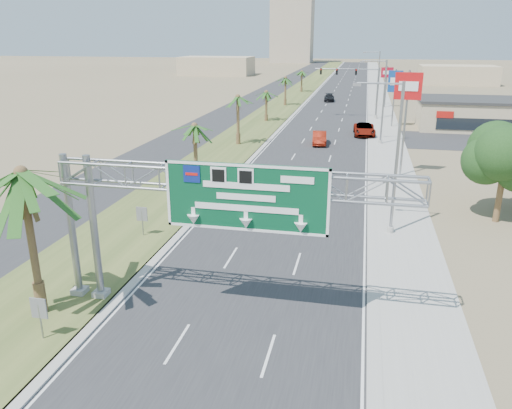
{
  "coord_description": "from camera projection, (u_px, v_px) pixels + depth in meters",
  "views": [
    {
      "loc": [
        5.18,
        -10.36,
        12.6
      ],
      "look_at": [
        -0.01,
        13.94,
        4.2
      ],
      "focal_mm": 35.0,
      "sensor_mm": 36.0,
      "label": 1
    }
  ],
  "objects": [
    {
      "name": "streetlight_mid",
      "position": [
        381.0,
        106.0,
        59.89
      ],
      "size": [
        3.27,
        0.44,
        10.0
      ],
      "color": "gray",
      "rests_on": "ground"
    },
    {
      "name": "palm_row_b",
      "position": [
        195.0,
        127.0,
        44.62
      ],
      "size": [
        3.99,
        3.99,
        5.95
      ],
      "color": "brown",
      "rests_on": "ground"
    },
    {
      "name": "store_building",
      "position": [
        484.0,
        115.0,
        70.81
      ],
      "size": [
        18.0,
        10.0,
        4.0
      ],
      "primitive_type": "cube",
      "color": "tan",
      "rests_on": "ground"
    },
    {
      "name": "pole_sign_red_far",
      "position": [
        387.0,
        75.0,
        90.96
      ],
      "size": [
        2.2,
        0.85,
        7.45
      ],
      "color": "gray",
      "rests_on": "ground"
    },
    {
      "name": "sign_gantry",
      "position": [
        214.0,
        192.0,
        22.12
      ],
      "size": [
        16.75,
        1.24,
        7.5
      ],
      "color": "gray",
      "rests_on": "ground"
    },
    {
      "name": "median_signback_a",
      "position": [
        39.0,
        311.0,
        21.29
      ],
      "size": [
        0.75,
        0.08,
        2.08
      ],
      "color": "gray",
      "rests_on": "ground"
    },
    {
      "name": "tower_distant",
      "position": [
        292.0,
        26.0,
        247.01
      ],
      "size": [
        20.0,
        16.0,
        35.0
      ],
      "primitive_type": "cube",
      "color": "tan",
      "rests_on": "ground"
    },
    {
      "name": "median_signback_b",
      "position": [
        142.0,
        216.0,
        32.55
      ],
      "size": [
        0.75,
        0.08,
        2.08
      ],
      "color": "gray",
      "rests_on": "ground"
    },
    {
      "name": "palm_near",
      "position": [
        21.0,
        174.0,
        21.67
      ],
      "size": [
        5.7,
        5.7,
        8.35
      ],
      "color": "brown",
      "rests_on": "ground"
    },
    {
      "name": "opposing_road",
      "position": [
        270.0,
        91.0,
        119.93
      ],
      "size": [
        8.0,
        300.0,
        0.02
      ],
      "primitive_type": "cube",
      "color": "#28282B",
      "rests_on": "ground"
    },
    {
      "name": "car_far",
      "position": [
        329.0,
        98.0,
        101.52
      ],
      "size": [
        2.33,
        5.08,
        1.44
      ],
      "primitive_type": "imported",
      "rotation": [
        0.0,
        0.0,
        0.06
      ],
      "color": "black",
      "rests_on": "ground"
    },
    {
      "name": "palm_row_e",
      "position": [
        286.0,
        78.0,
        93.66
      ],
      "size": [
        3.99,
        3.99,
        6.15
      ],
      "color": "brown",
      "rests_on": "ground"
    },
    {
      "name": "car_right_lane",
      "position": [
        364.0,
        129.0,
        66.44
      ],
      "size": [
        3.03,
        6.01,
        1.63
      ],
      "primitive_type": "imported",
      "rotation": [
        0.0,
        0.0,
        0.06
      ],
      "color": "gray",
      "rests_on": "ground"
    },
    {
      "name": "pole_sign_red_near",
      "position": [
        408.0,
        93.0,
        44.86
      ],
      "size": [
        2.42,
        0.5,
        9.76
      ],
      "color": "gray",
      "rests_on": "ground"
    },
    {
      "name": "palm_row_c",
      "position": [
        238.0,
        98.0,
        59.19
      ],
      "size": [
        3.99,
        3.99,
        6.75
      ],
      "color": "brown",
      "rests_on": "ground"
    },
    {
      "name": "palm_row_f",
      "position": [
        302.0,
        72.0,
        116.94
      ],
      "size": [
        3.99,
        3.99,
        5.75
      ],
      "color": "brown",
      "rests_on": "ground"
    },
    {
      "name": "pole_sign_blue",
      "position": [
        395.0,
        84.0,
        71.01
      ],
      "size": [
        2.02,
        0.5,
        8.22
      ],
      "color": "gray",
      "rests_on": "ground"
    },
    {
      "name": "palm_row_d",
      "position": [
        266.0,
        93.0,
        76.27
      ],
      "size": [
        3.99,
        3.99,
        5.45
      ],
      "color": "brown",
      "rests_on": "ground"
    },
    {
      "name": "car_mid_lane",
      "position": [
        319.0,
        138.0,
        61.02
      ],
      "size": [
        2.07,
        4.86,
        1.56
      ],
      "primitive_type": "imported",
      "rotation": [
        0.0,
        0.0,
        0.09
      ],
      "color": "maroon",
      "rests_on": "ground"
    },
    {
      "name": "signal_mast",
      "position": [
        365.0,
        88.0,
        78.76
      ],
      "size": [
        10.28,
        0.71,
        8.0
      ],
      "color": "gray",
      "rests_on": "ground"
    },
    {
      "name": "streetlight_near",
      "position": [
        393.0,
        166.0,
        32.09
      ],
      "size": [
        3.27,
        0.44,
        10.0
      ],
      "color": "gray",
      "rests_on": "ground"
    },
    {
      "name": "median_grass",
      "position": [
        299.0,
        92.0,
        118.53
      ],
      "size": [
        7.0,
        300.0,
        0.12
      ],
      "primitive_type": "cube",
      "color": "#405224",
      "rests_on": "ground"
    },
    {
      "name": "road",
      "position": [
        342.0,
        93.0,
        116.57
      ],
      "size": [
        12.0,
        300.0,
        0.02
      ],
      "primitive_type": "cube",
      "color": "#28282B",
      "rests_on": "ground"
    },
    {
      "name": "car_left_lane",
      "position": [
        221.0,
        191.0,
        39.78
      ],
      "size": [
        2.16,
        5.05,
        1.7
      ],
      "primitive_type": "imported",
      "rotation": [
        0.0,
        0.0,
        0.03
      ],
      "color": "black",
      "rests_on": "ground"
    },
    {
      "name": "building_distant_right",
      "position": [
        457.0,
        75.0,
        137.63
      ],
      "size": [
        20.0,
        12.0,
        5.0
      ],
      "primitive_type": "cube",
      "color": "tan",
      "rests_on": "ground"
    },
    {
      "name": "oak_near",
      "position": [
        505.0,
        160.0,
        34.33
      ],
      "size": [
        4.5,
        4.5,
        6.8
      ],
      "color": "brown",
      "rests_on": "ground"
    },
    {
      "name": "sidewalk_right",
      "position": [
        379.0,
        94.0,
        114.87
      ],
      "size": [
        4.0,
        300.0,
        0.1
      ],
      "primitive_type": "cube",
      "color": "#9E9B93",
      "rests_on": "ground"
    },
    {
      "name": "streetlight_far",
      "position": [
        377.0,
        81.0,
        93.24
      ],
      "size": [
        3.27,
        0.44,
        10.0
      ],
      "color": "gray",
      "rests_on": "ground"
    },
    {
      "name": "building_distant_left",
      "position": [
        217.0,
        66.0,
        170.84
      ],
      "size": [
        24.0,
        14.0,
        6.0
      ],
      "primitive_type": "cube",
      "color": "tan",
      "rests_on": "ground"
    }
  ]
}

